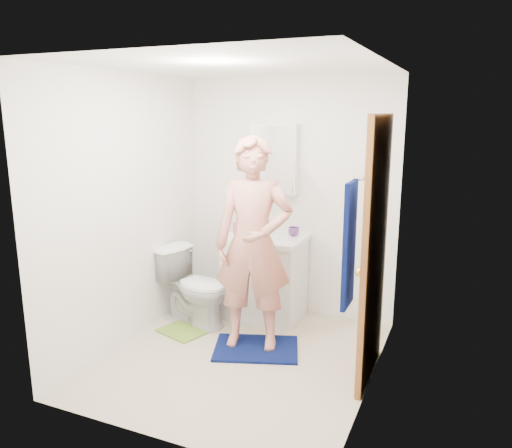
{
  "coord_description": "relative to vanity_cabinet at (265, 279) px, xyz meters",
  "views": [
    {
      "loc": [
        1.69,
        -3.55,
        2.06
      ],
      "look_at": [
        0.04,
        0.25,
        1.13
      ],
      "focal_mm": 35.0,
      "sensor_mm": 36.0,
      "label": 1
    }
  ],
  "objects": [
    {
      "name": "ceiling",
      "position": [
        0.15,
        -0.91,
        2.01
      ],
      "size": [
        2.2,
        2.4,
        0.02
      ],
      "primitive_type": "cube",
      "color": "white",
      "rests_on": "ground"
    },
    {
      "name": "vanity_cabinet",
      "position": [
        0.0,
        0.0,
        0.0
      ],
      "size": [
        0.75,
        0.55,
        0.8
      ],
      "primitive_type": "cube",
      "color": "white",
      "rests_on": "floor"
    },
    {
      "name": "sink_basin",
      "position": [
        0.0,
        0.0,
        0.44
      ],
      "size": [
        0.4,
        0.4,
        0.03
      ],
      "primitive_type": "cylinder",
      "color": "white",
      "rests_on": "countertop"
    },
    {
      "name": "mirror_panel",
      "position": [
        0.0,
        0.16,
        1.2
      ],
      "size": [
        0.46,
        0.01,
        0.66
      ],
      "primitive_type": "cube",
      "color": "white",
      "rests_on": "wall_back"
    },
    {
      "name": "toilet",
      "position": [
        -0.56,
        -0.44,
        -0.02
      ],
      "size": [
        0.82,
        0.59,
        0.76
      ],
      "primitive_type": "imported",
      "rotation": [
        0.0,
        0.0,
        1.33
      ],
      "color": "white",
      "rests_on": "floor"
    },
    {
      "name": "wall_right",
      "position": [
        1.26,
        -0.91,
        0.8
      ],
      "size": [
        0.02,
        2.4,
        2.4
      ],
      "primitive_type": "cube",
      "color": "white",
      "rests_on": "ground"
    },
    {
      "name": "medicine_cabinet",
      "position": [
        0.0,
        0.22,
        1.2
      ],
      "size": [
        0.5,
        0.12,
        0.7
      ],
      "primitive_type": "cube",
      "color": "white",
      "rests_on": "wall_back"
    },
    {
      "name": "man",
      "position": [
        0.17,
        -0.68,
        0.55
      ],
      "size": [
        0.76,
        0.59,
        1.85
      ],
      "primitive_type": "imported",
      "rotation": [
        0.0,
        0.0,
        0.24
      ],
      "color": "tan",
      "rests_on": "bath_mat"
    },
    {
      "name": "door_knob",
      "position": [
        1.18,
        -1.08,
        0.55
      ],
      "size": [
        0.07,
        0.07,
        0.07
      ],
      "primitive_type": "sphere",
      "color": "gold",
      "rests_on": "door"
    },
    {
      "name": "green_rug",
      "position": [
        -0.57,
        -0.67,
        -0.39
      ],
      "size": [
        0.51,
        0.47,
        0.02
      ],
      "primitive_type": "cube",
      "rotation": [
        0.0,
        0.0,
        -0.3
      ],
      "color": "#79A838",
      "rests_on": "floor"
    },
    {
      "name": "towel_hook",
      "position": [
        1.22,
        -1.48,
        1.27
      ],
      "size": [
        0.06,
        0.02,
        0.02
      ],
      "primitive_type": "cylinder",
      "rotation": [
        0.0,
        1.57,
        0.0
      ],
      "color": "silver",
      "rests_on": "wall_right"
    },
    {
      "name": "toothbrush_cup",
      "position": [
        0.26,
        0.12,
        0.49
      ],
      "size": [
        0.13,
        0.13,
        0.09
      ],
      "primitive_type": "imported",
      "rotation": [
        0.0,
        0.0,
        0.17
      ],
      "color": "#673B83",
      "rests_on": "countertop"
    },
    {
      "name": "wall_back",
      "position": [
        0.15,
        0.3,
        0.8
      ],
      "size": [
        2.2,
        0.02,
        2.4
      ],
      "primitive_type": "cube",
      "color": "white",
      "rests_on": "ground"
    },
    {
      "name": "faucet",
      "position": [
        0.0,
        0.18,
        0.51
      ],
      "size": [
        0.03,
        0.03,
        0.12
      ],
      "primitive_type": "cylinder",
      "color": "silver",
      "rests_on": "countertop"
    },
    {
      "name": "door",
      "position": [
        1.22,
        -0.76,
        0.62
      ],
      "size": [
        0.05,
        0.8,
        2.05
      ],
      "primitive_type": "cube",
      "color": "#A6642D",
      "rests_on": "ground"
    },
    {
      "name": "wall_left",
      "position": [
        -0.96,
        -0.91,
        0.8
      ],
      "size": [
        0.02,
        2.4,
        2.4
      ],
      "primitive_type": "cube",
      "color": "white",
      "rests_on": "ground"
    },
    {
      "name": "bath_mat",
      "position": [
        0.22,
        -0.73,
        -0.39
      ],
      "size": [
        0.86,
        0.74,
        0.02
      ],
      "primitive_type": "cube",
      "rotation": [
        0.0,
        0.0,
        0.34
      ],
      "color": "#08144E",
      "rests_on": "floor"
    },
    {
      "name": "floor",
      "position": [
        0.15,
        -0.91,
        -0.41
      ],
      "size": [
        2.2,
        2.4,
        0.02
      ],
      "primitive_type": "cube",
      "color": "beige",
      "rests_on": "ground"
    },
    {
      "name": "towel",
      "position": [
        1.18,
        -1.48,
        0.85
      ],
      "size": [
        0.03,
        0.24,
        0.8
      ],
      "primitive_type": "cube",
      "color": "#08144E",
      "rests_on": "wall_right"
    },
    {
      "name": "wall_front",
      "position": [
        0.15,
        -2.12,
        0.8
      ],
      "size": [
        2.2,
        0.02,
        2.4
      ],
      "primitive_type": "cube",
      "color": "white",
      "rests_on": "ground"
    },
    {
      "name": "countertop",
      "position": [
        0.0,
        0.0,
        0.43
      ],
      "size": [
        0.79,
        0.59,
        0.05
      ],
      "primitive_type": "cube",
      "color": "white",
      "rests_on": "vanity_cabinet"
    },
    {
      "name": "soap_dispenser",
      "position": [
        -0.29,
        -0.02,
        0.53
      ],
      "size": [
        0.09,
        0.09,
        0.17
      ],
      "primitive_type": "imported",
      "rotation": [
        0.0,
        0.0,
        -0.16
      ],
      "color": "#B8565E",
      "rests_on": "countertop"
    }
  ]
}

